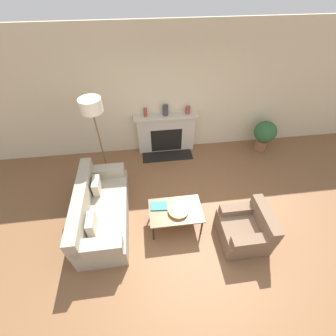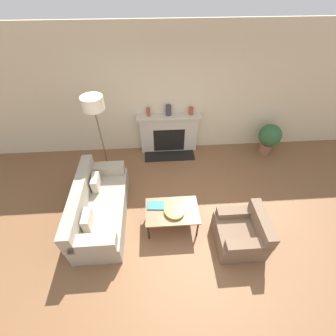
% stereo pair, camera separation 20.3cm
% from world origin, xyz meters
% --- Properties ---
extents(ground_plane, '(18.00, 18.00, 0.00)m').
position_xyz_m(ground_plane, '(0.00, 0.00, 0.00)').
color(ground_plane, brown).
extents(wall_back, '(18.00, 0.06, 2.90)m').
position_xyz_m(wall_back, '(0.00, 2.76, 1.45)').
color(wall_back, beige).
rests_on(wall_back, ground_plane).
extents(fireplace, '(1.51, 0.59, 1.02)m').
position_xyz_m(fireplace, '(-0.15, 2.61, 0.50)').
color(fireplace, beige).
rests_on(fireplace, ground_plane).
extents(couch, '(0.84, 1.86, 0.83)m').
position_xyz_m(couch, '(-1.60, 0.61, 0.32)').
color(couch, '#9E937F').
rests_on(couch, ground_plane).
extents(armchair_near, '(0.78, 0.80, 0.71)m').
position_xyz_m(armchair_near, '(0.92, -0.07, 0.27)').
color(armchair_near, brown).
rests_on(armchair_near, ground_plane).
extents(coffee_table, '(0.94, 0.61, 0.44)m').
position_xyz_m(coffee_table, '(-0.25, 0.36, 0.41)').
color(coffee_table, brown).
rests_on(coffee_table, ground_plane).
extents(bowl, '(0.36, 0.36, 0.06)m').
position_xyz_m(bowl, '(-0.21, 0.33, 0.48)').
color(bowl, gold).
rests_on(bowl, coffee_table).
extents(book, '(0.31, 0.21, 0.02)m').
position_xyz_m(book, '(-0.53, 0.48, 0.46)').
color(book, teal).
rests_on(book, coffee_table).
extents(floor_lamp, '(0.40, 0.40, 1.94)m').
position_xyz_m(floor_lamp, '(-1.57, 1.78, 1.60)').
color(floor_lamp, brown).
rests_on(floor_lamp, ground_plane).
extents(mantel_vase_left, '(0.08, 0.08, 0.20)m').
position_xyz_m(mantel_vase_left, '(-0.62, 2.63, 1.12)').
color(mantel_vase_left, brown).
rests_on(mantel_vase_left, fireplace).
extents(mantel_vase_center_left, '(0.13, 0.13, 0.24)m').
position_xyz_m(mantel_vase_center_left, '(-0.16, 2.63, 1.14)').
color(mantel_vase_center_left, '#3D383D').
rests_on(mantel_vase_center_left, fireplace).
extents(mantel_vase_center_right, '(0.11, 0.11, 0.17)m').
position_xyz_m(mantel_vase_center_right, '(0.36, 2.63, 1.11)').
color(mantel_vase_center_right, brown).
rests_on(mantel_vase_center_right, fireplace).
extents(potted_plant, '(0.54, 0.54, 0.80)m').
position_xyz_m(potted_plant, '(2.30, 2.33, 0.48)').
color(potted_plant, brown).
rests_on(potted_plant, ground_plane).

